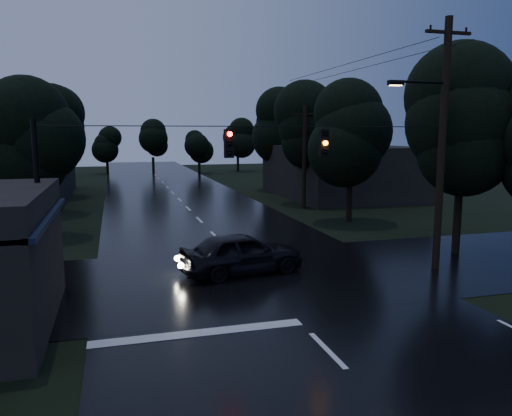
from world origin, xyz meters
TOP-DOWN VIEW (x-y plane):
  - main_road at (0.00, 30.00)m, footprint 12.00×120.00m
  - cross_street at (0.00, 12.00)m, footprint 60.00×9.00m
  - building_far_right at (14.00, 34.00)m, footprint 10.00×14.00m
  - building_far_left at (-14.00, 40.00)m, footprint 10.00×16.00m
  - utility_pole_main at (7.41, 11.00)m, footprint 3.50×0.30m
  - utility_pole_far at (8.30, 28.00)m, footprint 2.00×0.30m
  - anchor_pole_left at (-7.50, 11.00)m, footprint 0.18×0.18m
  - span_signals at (0.56, 10.99)m, footprint 15.00×0.37m
  - tree_corner_near at (10.00, 13.00)m, footprint 4.48×4.48m
  - tree_left_a at (-9.00, 22.00)m, footprint 3.92×3.92m
  - tree_left_b at (-9.60, 30.00)m, footprint 4.20×4.20m
  - tree_left_c at (-10.20, 40.00)m, footprint 4.48×4.48m
  - tree_right_a at (9.00, 22.00)m, footprint 4.20×4.20m
  - tree_right_b at (9.60, 30.00)m, footprint 4.48×4.48m
  - tree_right_c at (10.20, 40.00)m, footprint 4.76×4.76m
  - car at (-0.37, 12.54)m, footprint 5.20×2.82m

SIDE VIEW (x-z plane):
  - main_road at x=0.00m, z-range -0.01..0.01m
  - cross_street at x=0.00m, z-range -0.01..0.01m
  - car at x=-0.37m, z-range 0.00..1.68m
  - building_far_right at x=14.00m, z-range 0.00..4.40m
  - building_far_left at x=-14.00m, z-range 0.00..5.00m
  - anchor_pole_left at x=-7.50m, z-range 0.00..6.00m
  - utility_pole_far at x=8.30m, z-range 0.13..7.63m
  - tree_left_a at x=-9.00m, z-range 1.11..9.37m
  - span_signals at x=0.56m, z-range 4.69..5.80m
  - utility_pole_main at x=7.41m, z-range 0.26..10.26m
  - tree_left_b at x=-9.60m, z-range 1.19..10.04m
  - tree_right_a at x=9.00m, z-range 1.19..10.04m
  - tree_corner_near at x=10.00m, z-range 1.27..10.71m
  - tree_left_c at x=-10.20m, z-range 1.27..10.71m
  - tree_right_b at x=9.60m, z-range 1.27..10.71m
  - tree_right_c at x=10.20m, z-range 1.35..11.38m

